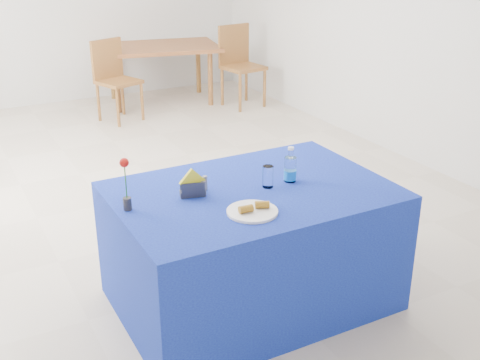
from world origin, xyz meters
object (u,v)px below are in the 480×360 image
object	(u,v)px
blue_table	(252,246)
chair_bg_right	(239,60)
plate	(252,212)
water_bottle	(290,170)
oak_table	(159,51)
chair_bg_left	(114,74)

from	to	relation	value
blue_table	chair_bg_right	bearing A→B (deg)	62.88
plate	blue_table	size ratio (longest dim) A/B	0.17
water_bottle	oak_table	size ratio (longest dim) A/B	0.13
water_bottle	chair_bg_right	bearing A→B (deg)	65.86
water_bottle	chair_bg_left	distance (m)	4.20
chair_bg_left	water_bottle	bearing A→B (deg)	-113.40
chair_bg_left	chair_bg_right	size ratio (longest dim) A/B	0.93
blue_table	water_bottle	distance (m)	0.52
plate	oak_table	xyz separation A→B (m)	(1.37, 4.95, -0.09)
chair_bg_left	plate	bearing A→B (deg)	-118.53
blue_table	chair_bg_left	size ratio (longest dim) A/B	1.66
chair_bg_left	chair_bg_right	world-z (taller)	chair_bg_right
blue_table	chair_bg_left	distance (m)	4.21
water_bottle	chair_bg_right	world-z (taller)	chair_bg_right
blue_table	chair_bg_right	size ratio (longest dim) A/B	1.55
plate	chair_bg_left	distance (m)	4.51
plate	blue_table	xyz separation A→B (m)	(0.15, 0.28, -0.39)
oak_table	blue_table	bearing A→B (deg)	-104.62
water_bottle	oak_table	bearing A→B (deg)	78.41
plate	chair_bg_right	bearing A→B (deg)	62.75
plate	oak_table	size ratio (longest dim) A/B	0.16
chair_bg_left	chair_bg_right	distance (m)	1.64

